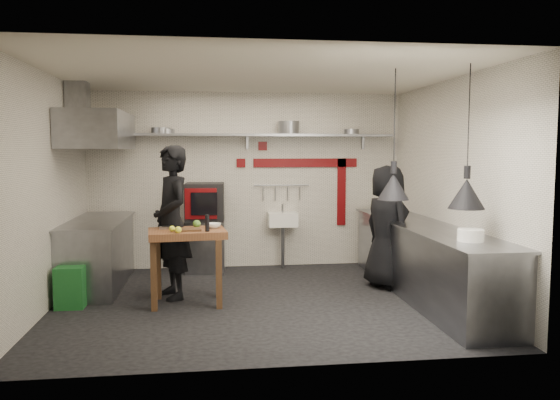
{
  "coord_description": "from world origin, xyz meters",
  "views": [
    {
      "loc": [
        -0.59,
        -6.66,
        1.89
      ],
      "look_at": [
        0.3,
        0.3,
        1.24
      ],
      "focal_mm": 35.0,
      "sensor_mm": 36.0,
      "label": 1
    }
  ],
  "objects": [
    {
      "name": "steel_tray",
      "position": [
        -1.13,
        0.12,
        0.94
      ],
      "size": [
        0.18,
        0.13,
        0.03
      ],
      "primitive_type": "cube",
      "rotation": [
        0.0,
        0.0,
        0.12
      ],
      "color": "slate",
      "rests_on": "prep_table"
    },
    {
      "name": "floor",
      "position": [
        0.0,
        0.0,
        0.0
      ],
      "size": [
        5.0,
        5.0,
        0.0
      ],
      "primitive_type": "plane",
      "color": "black",
      "rests_on": "ground"
    },
    {
      "name": "wall_left",
      "position": [
        -2.5,
        0.0,
        1.4
      ],
      "size": [
        0.04,
        4.2,
        2.8
      ],
      "primitive_type": "cube",
      "color": "beige",
      "rests_on": "floor"
    },
    {
      "name": "pan_far_left",
      "position": [
        -1.33,
        1.92,
        2.19
      ],
      "size": [
        0.37,
        0.37,
        0.09
      ],
      "primitive_type": "cylinder",
      "rotation": [
        0.0,
        0.0,
        0.3
      ],
      "color": "slate",
      "rests_on": "back_shelf"
    },
    {
      "name": "red_tile_b",
      "position": [
        -0.1,
        2.08,
        1.68
      ],
      "size": [
        0.14,
        0.02,
        0.14
      ],
      "primitive_type": "cube",
      "color": "#63090C",
      "rests_on": "wall_back"
    },
    {
      "name": "oven_stand",
      "position": [
        -0.68,
        1.8,
        0.4
      ],
      "size": [
        0.62,
        0.57,
        0.8
      ],
      "primitive_type": "cube",
      "rotation": [
        0.0,
        0.0,
        -0.05
      ],
      "color": "slate",
      "rests_on": "floor"
    },
    {
      "name": "red_band_vert",
      "position": [
        1.55,
        2.08,
        1.2
      ],
      "size": [
        0.14,
        0.02,
        1.1
      ],
      "primitive_type": "cube",
      "color": "#63090C",
      "rests_on": "wall_back"
    },
    {
      "name": "small_bowl_right",
      "position": [
        2.1,
        -1.22,
        0.96
      ],
      "size": [
        0.2,
        0.2,
        0.05
      ],
      "primitive_type": "cylinder",
      "rotation": [
        0.0,
        0.0,
        0.13
      ],
      "color": "white",
      "rests_on": "counter_right_top"
    },
    {
      "name": "red_tile_a",
      "position": [
        0.25,
        2.08,
        1.95
      ],
      "size": [
        0.14,
        0.02,
        0.14
      ],
      "primitive_type": "cube",
      "color": "#63090C",
      "rests_on": "wall_back"
    },
    {
      "name": "shelf_bracket_left",
      "position": [
        -1.9,
        2.07,
        2.02
      ],
      "size": [
        0.04,
        0.06,
        0.24
      ],
      "primitive_type": "cube",
      "color": "slate",
      "rests_on": "wall_back"
    },
    {
      "name": "sink_drain",
      "position": [
        0.55,
        1.88,
        0.34
      ],
      "size": [
        0.06,
        0.06,
        0.66
      ],
      "primitive_type": "cylinder",
      "color": "slate",
      "rests_on": "floor"
    },
    {
      "name": "counter_left_top",
      "position": [
        -2.15,
        1.05,
        0.92
      ],
      "size": [
        0.76,
        2.0,
        0.03
      ],
      "primitive_type": "cube",
      "color": "slate",
      "rests_on": "counter_left"
    },
    {
      "name": "sink_tap",
      "position": [
        0.55,
        1.92,
        0.96
      ],
      "size": [
        0.03,
        0.03,
        0.14
      ],
      "primitive_type": "cylinder",
      "color": "slate",
      "rests_on": "hand_sink"
    },
    {
      "name": "shelf_bracket_right",
      "position": [
        1.9,
        2.07,
        2.02
      ],
      "size": [
        0.04,
        0.06,
        0.24
      ],
      "primitive_type": "cube",
      "color": "slate",
      "rests_on": "wall_back"
    },
    {
      "name": "lemon_a",
      "position": [
        -1.05,
        -0.16,
        0.96
      ],
      "size": [
        0.09,
        0.09,
        0.07
      ],
      "primitive_type": "sphere",
      "rotation": [
        0.0,
        0.0,
        -0.29
      ],
      "color": "yellow",
      "rests_on": "prep_table"
    },
    {
      "name": "wall_right",
      "position": [
        2.5,
        0.0,
        1.4
      ],
      "size": [
        0.04,
        4.2,
        2.8
      ],
      "primitive_type": "cube",
      "color": "beige",
      "rests_on": "floor"
    },
    {
      "name": "hand_sink",
      "position": [
        0.55,
        1.92,
        0.78
      ],
      "size": [
        0.46,
        0.34,
        0.22
      ],
      "primitive_type": "cube",
      "color": "white",
      "rests_on": "wall_back"
    },
    {
      "name": "oven_glass",
      "position": [
        -0.69,
        1.48,
        1.09
      ],
      "size": [
        0.39,
        0.04,
        0.34
      ],
      "primitive_type": "cube",
      "rotation": [
        0.0,
        0.0,
        -0.05
      ],
      "color": "black",
      "rests_on": "oven_door"
    },
    {
      "name": "pepper_mill",
      "position": [
        -0.63,
        -0.17,
        1.02
      ],
      "size": [
        0.06,
        0.06,
        0.2
      ],
      "primitive_type": "cylinder",
      "rotation": [
        0.0,
        0.0,
        0.16
      ],
      "color": "black",
      "rests_on": "prep_table"
    },
    {
      "name": "pan_right",
      "position": [
        1.66,
        1.92,
        2.18
      ],
      "size": [
        0.32,
        0.32,
        0.08
      ],
      "primitive_type": "cylinder",
      "rotation": [
        0.0,
        0.0,
        0.39
      ],
      "color": "slate",
      "rests_on": "back_shelf"
    },
    {
      "name": "green_bin",
      "position": [
        -2.27,
        0.04,
        0.25
      ],
      "size": [
        0.33,
        0.33,
        0.5
      ],
      "primitive_type": "cube",
      "rotation": [
        0.0,
        0.0,
        -0.01
      ],
      "color": "#195E24",
      "rests_on": "floor"
    },
    {
      "name": "shelf_bracket_mid",
      "position": [
        0.0,
        2.07,
        2.02
      ],
      "size": [
        0.04,
        0.06,
        0.24
      ],
      "primitive_type": "cube",
      "color": "slate",
      "rests_on": "wall_back"
    },
    {
      "name": "cutting_board",
      "position": [
        -0.86,
        -0.07,
        0.93
      ],
      "size": [
        0.32,
        0.24,
        0.02
      ],
      "primitive_type": "cube",
      "rotation": [
        0.0,
        0.0,
        0.11
      ],
      "color": "#53361F",
      "rests_on": "prep_table"
    },
    {
      "name": "heat_lamp_near",
      "position": [
        1.48,
        -0.67,
        2.06
      ],
      "size": [
        0.47,
        0.47,
        1.48
      ],
      "primitive_type": null,
      "rotation": [
        0.0,
        0.0,
        -0.37
      ],
      "color": "black",
      "rests_on": "ceiling"
    },
    {
      "name": "veg_ball",
      "position": [
        -0.76,
        0.15,
        0.97
      ],
      "size": [
        0.13,
        0.13,
        0.1
      ],
      "primitive_type": "sphere",
      "rotation": [
        0.0,
        0.0,
        0.36
      ],
      "color": "#52872D",
      "rests_on": "prep_table"
    },
    {
      "name": "chef_right",
      "position": [
        1.8,
        0.48,
        0.84
      ],
      "size": [
        0.8,
        0.96,
        1.68
      ],
      "primitive_type": "imported",
      "rotation": [
        0.0,
        0.0,
        1.95
      ],
      "color": "black",
      "rests_on": "floor"
    },
    {
      "name": "utensil_rail",
      "position": [
        0.55,
        2.06,
        1.32
      ],
      "size": [
        0.9,
        0.02,
        0.02
      ],
      "primitive_type": "cylinder",
      "rotation": [
        0.0,
        1.57,
        0.0
      ],
      "color": "slate",
      "rests_on": "wall_back"
    },
    {
      "name": "wall_back",
      "position": [
        0.0,
        2.1,
        1.4
      ],
      "size": [
        5.0,
        0.04,
        2.8
      ],
      "primitive_type": "cube",
      "color": "beige",
      "rests_on": "floor"
    },
    {
      "name": "counter_left",
      "position": [
        -2.15,
        1.05,
        0.45
      ],
      "size": [
        0.7,
        1.9,
        0.9
      ],
      "primitive_type": "cube",
      "color": "slate",
      "rests_on": "floor"
    },
    {
      "name": "heat_lamp_far",
      "position": [
        2.14,
        -1.12,
        2.03
      ],
      "size": [
        0.51,
        0.51,
        1.54
      ],
      "primitive_type": null,
      "rotation": [
        0.0,
        0.0,
        -0.38
      ],
      "color": "black",
      "rests_on": "ceiling"
    },
    {
      "name": "hood_duct",
      "position": [
        -2.35,
        1.05,
        2.55
      ],
      "size": [
        0.28,
        0.28,
        0.5
      ],
      "primitive_type": "cube",
      "color": "slate",
      "rests_on": "ceiling"
    },
    {
      "name": "wall_front",
      "position": [
        0.0,
        -2.1,
        1.4
      ],
      "size": [
        5.0,
        0.04,
        2.8
      ],
      "primitive_type": "cube",
      "color": "beige",
      "rests_on": "floor"
    },
    {
      "name": "pan_mid_left",
      "position": [
        -1.26,
        1.92,
        2.18
      ],
      "size": [
        0.29,
        0.29,
        0.07
      ],
      "primitive_type": "cylinder",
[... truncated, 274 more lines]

